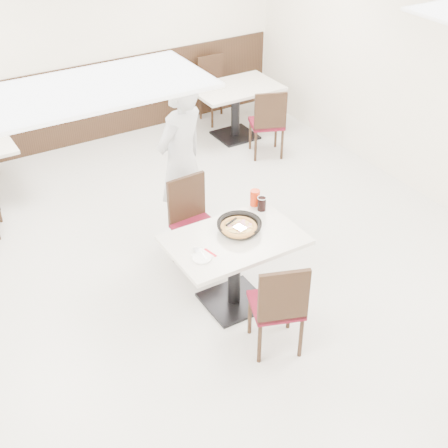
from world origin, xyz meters
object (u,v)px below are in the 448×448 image
main_table (234,271)px  bg_chair_right_far (217,91)px  diner_person (181,162)px  side_plate (202,258)px  red_cup (255,198)px  chair_far (197,226)px  bg_table_right (235,112)px  bg_chair_right_near (267,122)px  pizza_pan (239,226)px  chair_near (276,303)px  cola_glass (262,204)px  pizza (239,229)px

main_table → bg_chair_right_far: (1.96, 3.68, 0.10)m
main_table → diner_person: 1.36m
side_plate → red_cup: bearing=29.9°
diner_person → red_cup: bearing=88.3°
chair_far → diner_person: bearing=-106.0°
chair_far → bg_table_right: 3.06m
side_plate → bg_chair_right_near: bearing=46.5°
main_table → red_cup: (0.46, 0.38, 0.45)m
pizza_pan → bg_chair_right_near: bearing=50.9°
red_cup → chair_near: bearing=-113.6°
pizza_pan → chair_far: bearing=99.9°
bg_chair_right_near → pizza_pan: bearing=-107.6°
chair_near → bg_chair_right_far: same height
pizza_pan → cola_glass: bearing=26.6°
cola_glass → bg_table_right: (1.45, 2.81, -0.44)m
pizza → diner_person: diner_person is taller
chair_near → bg_chair_right_near: (1.97, 3.06, 0.00)m
cola_glass → bg_table_right: bearing=62.7°
bg_chair_right_near → bg_chair_right_far: size_ratio=1.00×
bg_chair_right_near → bg_chair_right_far: same height
diner_person → bg_chair_right_near: size_ratio=1.93×
main_table → bg_chair_right_near: bg_chair_right_near is taller
main_table → cola_glass: size_ratio=9.23×
bg_chair_right_far → main_table: bearing=63.0°
pizza → bg_chair_right_near: bearing=50.9°
chair_near → bg_chair_right_far: bearing=85.6°
main_table → side_plate: size_ratio=7.34×
pizza_pan → pizza: bearing=-127.0°
red_cup → pizza: bearing=-139.3°
diner_person → bg_table_right: size_ratio=1.53×
main_table → pizza: pizza is taller
chair_near → cola_glass: 1.09m
main_table → chair_far: 0.71m
diner_person → bg_chair_right_far: diner_person is taller
pizza_pan → pizza: 0.07m
bg_table_right → bg_chair_right_far: size_ratio=1.26×
red_cup → bg_table_right: (1.46, 2.70, -0.45)m
bg_chair_right_near → red_cup: bearing=-105.4°
pizza_pan → bg_table_right: 3.52m
red_cup → main_table: bearing=-140.8°
main_table → bg_chair_right_far: 4.17m
red_cup → chair_far: bearing=145.2°
bg_chair_right_far → chair_far: bearing=57.6°
chair_far → cola_glass: 0.73m
side_plate → cola_glass: size_ratio=1.26×
side_plate → bg_chair_right_far: size_ratio=0.17×
red_cup → diner_person: (-0.35, 0.87, 0.09)m
cola_glass → red_cup: size_ratio=0.81×
cola_glass → red_cup: (-0.01, 0.11, 0.02)m
pizza_pan → bg_chair_right_far: size_ratio=0.40×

